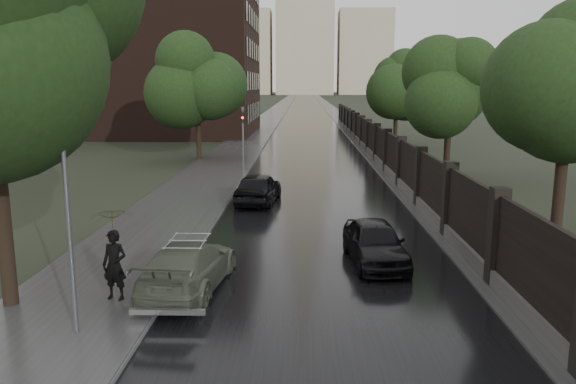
{
  "coord_description": "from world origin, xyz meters",
  "views": [
    {
      "loc": [
        -0.58,
        -9.57,
        5.34
      ],
      "look_at": [
        -1.13,
        10.45,
        1.5
      ],
      "focal_mm": 35.0,
      "sensor_mm": 36.0,
      "label": 1
    }
  ],
  "objects_px": {
    "lamp_post": "(68,217)",
    "traffic_light": "(243,133)",
    "pedestrian_umbrella": "(112,228)",
    "hatchback_left": "(258,188)",
    "volga_sedan": "(188,266)",
    "tree_right_c": "(397,89)",
    "car_right_near": "(375,242)",
    "tree_left_far": "(197,86)",
    "tree_right_b": "(450,92)",
    "tree_right_a": "(568,98)"
  },
  "relations": [
    {
      "from": "tree_right_c",
      "to": "car_right_near",
      "type": "relative_size",
      "value": 1.81
    },
    {
      "from": "volga_sedan",
      "to": "car_right_near",
      "type": "relative_size",
      "value": 1.13
    },
    {
      "from": "tree_right_c",
      "to": "traffic_light",
      "type": "height_order",
      "value": "tree_right_c"
    },
    {
      "from": "tree_right_b",
      "to": "lamp_post",
      "type": "bearing_deg",
      "value": -122.18
    },
    {
      "from": "hatchback_left",
      "to": "tree_right_b",
      "type": "bearing_deg",
      "value": -141.17
    },
    {
      "from": "tree_right_c",
      "to": "volga_sedan",
      "type": "height_order",
      "value": "tree_right_c"
    },
    {
      "from": "tree_right_b",
      "to": "lamp_post",
      "type": "distance_m",
      "value": 24.33
    },
    {
      "from": "tree_right_c",
      "to": "hatchback_left",
      "type": "bearing_deg",
      "value": -112.48
    },
    {
      "from": "tree_right_c",
      "to": "car_right_near",
      "type": "xyz_separation_m",
      "value": [
        -5.9,
        -33.17,
        -4.29
      ]
    },
    {
      "from": "traffic_light",
      "to": "hatchback_left",
      "type": "distance_m",
      "value": 9.76
    },
    {
      "from": "pedestrian_umbrella",
      "to": "tree_left_far",
      "type": "bearing_deg",
      "value": 109.11
    },
    {
      "from": "tree_right_a",
      "to": "lamp_post",
      "type": "relative_size",
      "value": 1.37
    },
    {
      "from": "volga_sedan",
      "to": "pedestrian_umbrella",
      "type": "relative_size",
      "value": 1.62
    },
    {
      "from": "tree_right_b",
      "to": "lamp_post",
      "type": "xyz_separation_m",
      "value": [
        -12.9,
        -20.5,
        -2.28
      ]
    },
    {
      "from": "tree_right_a",
      "to": "lamp_post",
      "type": "xyz_separation_m",
      "value": [
        -12.9,
        -6.5,
        -2.28
      ]
    },
    {
      "from": "tree_right_c",
      "to": "pedestrian_umbrella",
      "type": "distance_m",
      "value": 38.87
    },
    {
      "from": "traffic_light",
      "to": "volga_sedan",
      "type": "height_order",
      "value": "traffic_light"
    },
    {
      "from": "tree_right_a",
      "to": "car_right_near",
      "type": "distance_m",
      "value": 7.39
    },
    {
      "from": "tree_right_a",
      "to": "pedestrian_umbrella",
      "type": "xyz_separation_m",
      "value": [
        -12.66,
        -4.63,
        -2.98
      ]
    },
    {
      "from": "tree_left_far",
      "to": "pedestrian_umbrella",
      "type": "relative_size",
      "value": 2.72
    },
    {
      "from": "traffic_light",
      "to": "pedestrian_umbrella",
      "type": "height_order",
      "value": "traffic_light"
    },
    {
      "from": "lamp_post",
      "to": "traffic_light",
      "type": "height_order",
      "value": "lamp_post"
    },
    {
      "from": "volga_sedan",
      "to": "hatchback_left",
      "type": "relative_size",
      "value": 1.04
    },
    {
      "from": "tree_right_c",
      "to": "volga_sedan",
      "type": "xyz_separation_m",
      "value": [
        -11.1,
        -35.46,
        -4.31
      ]
    },
    {
      "from": "lamp_post",
      "to": "traffic_light",
      "type": "relative_size",
      "value": 1.28
    },
    {
      "from": "tree_right_c",
      "to": "lamp_post",
      "type": "distance_m",
      "value": 40.67
    },
    {
      "from": "lamp_post",
      "to": "car_right_near",
      "type": "height_order",
      "value": "lamp_post"
    },
    {
      "from": "volga_sedan",
      "to": "hatchback_left",
      "type": "xyz_separation_m",
      "value": [
        0.97,
        10.98,
        0.08
      ]
    },
    {
      "from": "volga_sedan",
      "to": "tree_left_far",
      "type": "bearing_deg",
      "value": -73.92
    },
    {
      "from": "tree_right_c",
      "to": "traffic_light",
      "type": "bearing_deg",
      "value": -128.18
    },
    {
      "from": "tree_right_c",
      "to": "lamp_post",
      "type": "height_order",
      "value": "tree_right_c"
    },
    {
      "from": "tree_right_c",
      "to": "hatchback_left",
      "type": "height_order",
      "value": "tree_right_c"
    },
    {
      "from": "car_right_near",
      "to": "tree_left_far",
      "type": "bearing_deg",
      "value": 107.24
    },
    {
      "from": "tree_left_far",
      "to": "volga_sedan",
      "type": "relative_size",
      "value": 1.68
    },
    {
      "from": "hatchback_left",
      "to": "tree_right_a",
      "type": "bearing_deg",
      "value": 149.62
    },
    {
      "from": "volga_sedan",
      "to": "traffic_light",
      "type": "bearing_deg",
      "value": -81.77
    },
    {
      "from": "tree_right_c",
      "to": "car_right_near",
      "type": "height_order",
      "value": "tree_right_c"
    },
    {
      "from": "volga_sedan",
      "to": "pedestrian_umbrella",
      "type": "height_order",
      "value": "pedestrian_umbrella"
    },
    {
      "from": "tree_right_a",
      "to": "traffic_light",
      "type": "bearing_deg",
      "value": 124.77
    },
    {
      "from": "car_right_near",
      "to": "volga_sedan",
      "type": "bearing_deg",
      "value": -161.49
    },
    {
      "from": "hatchback_left",
      "to": "volga_sedan",
      "type": "bearing_deg",
      "value": 91.17
    },
    {
      "from": "car_right_near",
      "to": "tree_right_b",
      "type": "bearing_deg",
      "value": 63.48
    },
    {
      "from": "volga_sedan",
      "to": "car_right_near",
      "type": "height_order",
      "value": "car_right_near"
    },
    {
      "from": "pedestrian_umbrella",
      "to": "hatchback_left",
      "type": "bearing_deg",
      "value": 91.26
    },
    {
      "from": "volga_sedan",
      "to": "pedestrian_umbrella",
      "type": "distance_m",
      "value": 2.36
    },
    {
      "from": "lamp_post",
      "to": "volga_sedan",
      "type": "height_order",
      "value": "lamp_post"
    },
    {
      "from": "pedestrian_umbrella",
      "to": "car_right_near",
      "type": "bearing_deg",
      "value": 40.16
    },
    {
      "from": "tree_left_far",
      "to": "tree_right_b",
      "type": "distance_m",
      "value": 17.45
    },
    {
      "from": "lamp_post",
      "to": "hatchback_left",
      "type": "distance_m",
      "value": 14.43
    },
    {
      "from": "tree_left_far",
      "to": "tree_right_b",
      "type": "bearing_deg",
      "value": -27.3
    }
  ]
}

